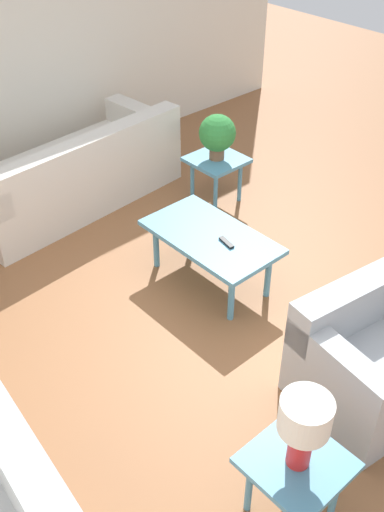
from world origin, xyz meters
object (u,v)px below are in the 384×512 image
Objects in this scene: side_table_lamp at (296,469)px; potted_plant at (217,134)px; sofa at (72,175)px; side_table_plant at (216,165)px; armchair at (374,358)px; table_lamp at (304,423)px; coffee_table at (211,240)px.

side_table_lamp is 1.13× the size of potted_plant.
potted_plant reaches higher than sofa.
sofa is 1.40m from side_table_plant.
armchair is 1.17m from table_lamp.
potted_plant reaches higher than side_table_plant.
coffee_table is 2.51× the size of potted_plant.
table_lamp reaches higher than sofa.
armchair reaches higher than coffee_table.
side_table_plant is (2.45, -0.94, 0.08)m from armchair.
sofa is 2.03× the size of coffee_table.
side_table_plant is 1.13× the size of potted_plant.
armchair is at bearing 159.06° from side_table_plant.
side_table_lamp is (-3.57, 0.92, 0.09)m from sofa.
armchair is 2.14× the size of side_table_lamp.
table_lamp is (-2.67, 1.98, 0.39)m from side_table_plant.
sofa is 3.35m from armchair.
coffee_table is 2.22× the size of side_table_plant.
armchair is 2.62m from side_table_plant.
armchair is at bearing 179.09° from coffee_table.
table_lamp is (-0.22, 1.05, 0.47)m from armchair.
side_table_plant is 1.06× the size of table_lamp.
potted_plant is 0.94× the size of table_lamp.
coffee_table is 1.27m from side_table_plant.
side_table_lamp is (-0.22, 1.05, 0.08)m from armchair.
side_table_plant is 3.35m from table_lamp.
potted_plant is at bearing -45.84° from coffee_table.
potted_plant reaches higher than coffee_table.
sofa is 4.50× the size of side_table_lamp.
table_lamp reaches higher than armchair.
coffee_table is 2.36× the size of table_lamp.
side_table_lamp is (-2.67, 1.98, 0.00)m from side_table_plant.
coffee_table is (-1.79, -0.15, 0.11)m from sofa.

